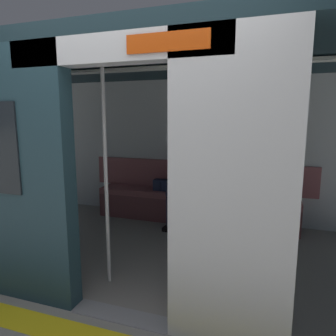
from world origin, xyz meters
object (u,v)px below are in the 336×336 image
(grab_pole_door, at_px, (106,174))
(person_seated, at_px, (184,179))
(train_car, at_px, (166,124))
(book, at_px, (209,193))
(handbag, at_px, (162,185))
(grab_pole_far, at_px, (183,178))
(bench_seat, at_px, (193,200))

(grab_pole_door, bearing_deg, person_seated, -97.22)
(train_car, bearing_deg, grab_pole_door, 68.28)
(train_car, bearing_deg, book, -104.39)
(train_car, xyz_separation_m, handbag, (0.46, -1.13, -0.97))
(book, bearing_deg, handbag, 28.73)
(grab_pole_far, bearing_deg, train_car, -60.79)
(bench_seat, xyz_separation_m, book, (-0.24, -0.03, 0.12))
(book, distance_m, grab_pole_door, 2.11)
(bench_seat, distance_m, grab_pole_far, 2.01)
(handbag, xyz_separation_m, grab_pole_door, (-0.14, 1.93, 0.53))
(train_car, relative_size, grab_pole_door, 2.96)
(book, height_order, grab_pole_door, grab_pole_door)
(grab_pole_door, bearing_deg, bench_seat, -100.88)
(book, distance_m, grab_pole_far, 1.96)
(handbag, relative_size, grab_pole_far, 0.12)
(train_car, relative_size, handbag, 24.62)
(handbag, relative_size, grab_pole_door, 0.12)
(bench_seat, height_order, grab_pole_far, grab_pole_far)
(train_car, height_order, bench_seat, train_car)
(person_seated, distance_m, book, 0.43)
(person_seated, bearing_deg, handbag, -11.99)
(book, bearing_deg, grab_pole_door, 101.35)
(handbag, xyz_separation_m, grab_pole_far, (-0.87, 1.87, 0.53))
(handbag, relative_size, book, 1.18)
(grab_pole_far, bearing_deg, grab_pole_door, 4.64)
(bench_seat, xyz_separation_m, grab_pole_door, (0.37, 1.90, 0.72))
(handbag, bearing_deg, person_seated, 168.01)
(train_car, height_order, book, train_car)
(grab_pole_door, xyz_separation_m, grab_pole_far, (-0.73, -0.06, 0.00))
(handbag, height_order, book, handbag)
(person_seated, xyz_separation_m, grab_pole_door, (0.23, 1.85, 0.40))
(train_car, height_order, grab_pole_far, train_car)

